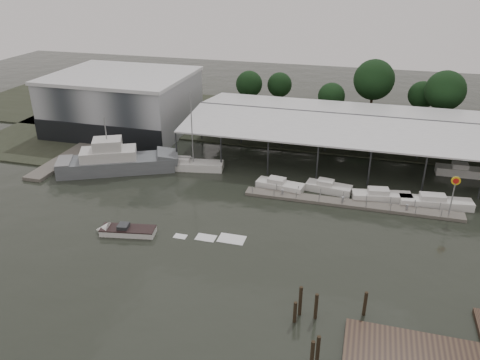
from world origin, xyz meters
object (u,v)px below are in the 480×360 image
(speedboat_underway, at_px, (123,231))
(shell_fuel_sign, at_px, (454,189))
(grey_trawler, at_px, (117,161))
(white_sailboat, at_px, (189,165))

(speedboat_underway, bearing_deg, shell_fuel_sign, -169.00)
(shell_fuel_sign, relative_size, speedboat_underway, 0.31)
(shell_fuel_sign, bearing_deg, speedboat_underway, -158.87)
(grey_trawler, relative_size, speedboat_underway, 1.00)
(white_sailboat, bearing_deg, shell_fuel_sign, -18.07)
(shell_fuel_sign, height_order, speedboat_underway, shell_fuel_sign)
(shell_fuel_sign, xyz_separation_m, speedboat_underway, (-37.15, -14.36, -3.53))
(grey_trawler, xyz_separation_m, white_sailboat, (10.14, 3.57, -0.94))
(shell_fuel_sign, xyz_separation_m, grey_trawler, (-46.69, 1.83, -2.35))
(grey_trawler, bearing_deg, shell_fuel_sign, -27.71)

